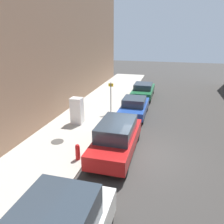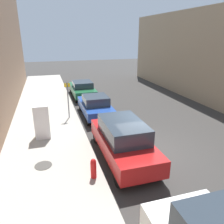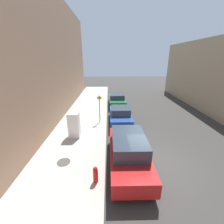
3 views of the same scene
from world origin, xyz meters
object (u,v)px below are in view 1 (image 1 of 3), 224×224
Objects in this scene: fire_hydrant at (78,152)px; parked_hatchback_blue at (134,106)px; parked_sedan_green at (143,90)px; parked_suv_red at (117,137)px; discarded_refrigerator at (77,111)px; street_sign_post at (111,96)px.

parked_hatchback_blue reaches higher than fire_hydrant.
parked_hatchback_blue is 0.89× the size of parked_sedan_green.
discarded_refrigerator is at bearing 139.25° from parked_suv_red.
street_sign_post reaches higher than parked_sedan_green.
discarded_refrigerator is 0.75× the size of street_sign_post.
discarded_refrigerator is 8.60m from parked_sedan_green.
parked_hatchback_blue is 5.26m from parked_sedan_green.
parked_suv_red is 1.04× the size of parked_sedan_green.
parked_sedan_green is at bearing 90.00° from parked_suv_red.
discarded_refrigerator reaches higher than parked_hatchback_blue.
parked_suv_red is 10.83m from parked_sedan_green.
parked_hatchback_blue is at bearing 2.92° from street_sign_post.
street_sign_post reaches higher than fire_hydrant.
parked_sedan_green is (0.00, 10.83, -0.17)m from parked_suv_red.
fire_hydrant is (0.18, -6.71, -0.92)m from street_sign_post.
street_sign_post is 0.58× the size of parked_hatchback_blue.
discarded_refrigerator is 0.43× the size of parked_hatchback_blue.
fire_hydrant is at bearing -66.53° from discarded_refrigerator.
fire_hydrant is at bearing -103.25° from parked_hatchback_blue.
parked_hatchback_blue reaches higher than parked_sedan_green.
discarded_refrigerator is at bearing -113.33° from parked_sedan_green.
parked_hatchback_blue is (1.78, 0.09, -0.70)m from street_sign_post.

